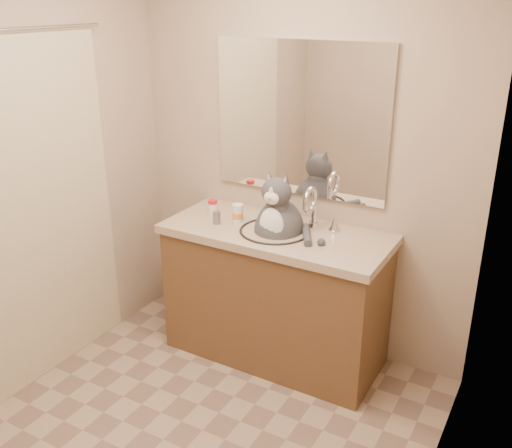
% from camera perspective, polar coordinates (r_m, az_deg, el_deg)
% --- Properties ---
extents(room, '(2.22, 2.52, 2.42)m').
position_cam_1_polar(room, '(2.45, -8.42, -0.53)').
color(room, gray).
rests_on(room, ground).
extents(vanity, '(1.34, 0.59, 1.12)m').
position_cam_1_polar(vanity, '(3.51, 1.97, -6.76)').
color(vanity, brown).
rests_on(vanity, ground).
extents(mirror, '(1.10, 0.02, 0.90)m').
position_cam_1_polar(mirror, '(3.39, 4.36, 10.35)').
color(mirror, white).
rests_on(mirror, room).
extents(shower_curtain, '(0.02, 1.30, 1.93)m').
position_cam_1_polar(shower_curtain, '(3.28, -21.83, 0.81)').
color(shower_curtain, beige).
rests_on(shower_curtain, ground).
extents(cat, '(0.42, 0.33, 0.57)m').
position_cam_1_polar(cat, '(3.31, 2.27, -0.26)').
color(cat, '#414146').
rests_on(cat, vanity).
extents(pill_bottle_redcap, '(0.06, 0.06, 0.10)m').
position_cam_1_polar(pill_bottle_redcap, '(3.56, -4.35, 1.68)').
color(pill_bottle_redcap, white).
rests_on(pill_bottle_redcap, vanity).
extents(pill_bottle_orange, '(0.09, 0.09, 0.11)m').
position_cam_1_polar(pill_bottle_orange, '(3.43, -1.84, 1.04)').
color(pill_bottle_orange, white).
rests_on(pill_bottle_orange, vanity).
extents(grey_canister, '(0.06, 0.06, 0.08)m').
position_cam_1_polar(grey_canister, '(3.42, -3.96, 0.63)').
color(grey_canister, slate).
rests_on(grey_canister, vanity).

